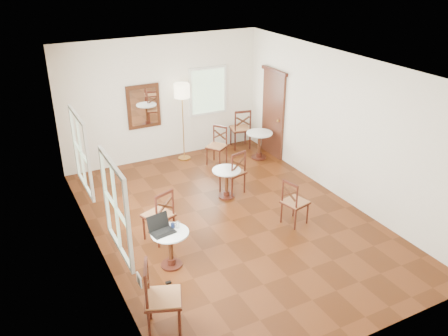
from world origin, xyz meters
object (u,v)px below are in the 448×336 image
chair_near_b (161,298)px  floor_lamp (182,96)px  laptop (161,228)px  power_adapter (168,283)px  chair_near_a (159,215)px  chair_mid_b (294,202)px  mouse (171,231)px  cafe_table_mid (227,180)px  navy_mug (173,225)px  chair_back_a (241,129)px  cafe_table_near (171,245)px  water_glass (178,225)px  cafe_table_back (259,142)px  chair_back_b (217,146)px  chair_mid_a (233,172)px

chair_near_b → floor_lamp: floor_lamp is taller
laptop → power_adapter: bearing=-111.3°
chair_near_a → chair_mid_b: 2.53m
chair_near_a → mouse: (-0.09, -0.81, 0.17)m
chair_near_b → mouse: chair_near_b is taller
cafe_table_mid → navy_mug: 2.44m
chair_near_a → chair_back_a: 4.62m
chair_back_a → mouse: (-3.50, -3.93, 0.14)m
cafe_table_near → floor_lamp: (1.92, 3.95, 1.21)m
cafe_table_mid → water_glass: 2.42m
chair_back_a → water_glass: 5.13m
cafe_table_back → chair_back_a: 0.82m
power_adapter → navy_mug: bearing=58.2°
cafe_table_mid → chair_near_b: size_ratio=0.59×
chair_mid_b → floor_lamp: (-0.65, 3.78, 1.16)m
cafe_table_mid → chair_back_b: (0.60, 1.63, 0.07)m
mouse → chair_back_b: bearing=70.1°
cafe_table_mid → chair_back_b: 1.74m
chair_back_b → laptop: (-2.64, -3.23, 0.26)m
cafe_table_mid → power_adapter: cafe_table_mid is taller
chair_back_a → power_adapter: bearing=61.4°
chair_near_b → chair_mid_b: (3.20, 1.44, -0.07)m
cafe_table_mid → chair_near_a: (-1.81, -0.87, 0.11)m
chair_near_a → chair_back_a: size_ratio=0.95×
laptop → chair_mid_a: bearing=27.2°
cafe_table_back → chair_mid_a: bearing=-137.7°
chair_near_b → chair_near_a: bearing=1.3°
chair_mid_b → cafe_table_near: bearing=80.3°
chair_near_b → chair_back_b: chair_near_b is taller
cafe_table_mid → laptop: laptop is taller
chair_mid_a → chair_back_b: size_ratio=1.06×
power_adapter → chair_back_a: bearing=49.3°
chair_mid_b → mouse: size_ratio=10.32×
chair_mid_a → laptop: size_ratio=2.35×
chair_near_b → chair_back_b: 5.58m
cafe_table_mid → mouse: bearing=-138.4°
chair_back_b → cafe_table_mid: bearing=-55.0°
chair_near_b → laptop: bearing=0.3°
cafe_table_near → chair_back_b: (2.53, 3.32, 0.06)m
water_glass → chair_back_b: bearing=54.1°
chair_back_a → laptop: (-3.64, -3.84, 0.19)m
chair_mid_a → chair_mid_b: size_ratio=1.07×
chair_back_a → chair_back_b: bearing=43.7°
cafe_table_near → mouse: 0.27m
cafe_table_near → floor_lamp: 4.56m
chair_mid_a → chair_back_a: bearing=-138.2°
cafe_table_back → navy_mug: bearing=-139.2°
cafe_table_mid → power_adapter: (-2.14, -2.11, -0.37)m
cafe_table_back → chair_back_a: size_ratio=0.64×
chair_near_a → chair_back_b: (2.41, 2.50, -0.04)m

